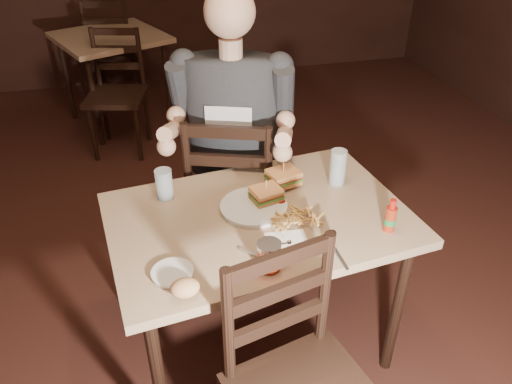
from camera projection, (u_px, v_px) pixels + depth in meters
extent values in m
plane|color=black|center=(204.00, 319.00, 2.54)|extent=(7.00, 7.00, 0.00)
cube|color=tan|center=(259.00, 220.00, 1.98)|extent=(1.25, 0.91, 0.04)
cylinder|color=black|center=(159.00, 383.00, 1.80)|extent=(0.05, 0.05, 0.73)
cylinder|color=black|center=(132.00, 273.00, 2.29)|extent=(0.05, 0.05, 0.73)
cylinder|color=black|center=(397.00, 309.00, 2.10)|extent=(0.05, 0.05, 0.73)
cylinder|color=black|center=(328.00, 225.00, 2.59)|extent=(0.05, 0.05, 0.73)
cube|color=tan|center=(110.00, 37.00, 4.08)|extent=(1.04, 1.04, 0.04)
cylinder|color=black|center=(95.00, 103.00, 3.92)|extent=(0.04, 0.04, 0.73)
cylinder|color=black|center=(67.00, 80.00, 4.35)|extent=(0.04, 0.04, 0.73)
cylinder|color=black|center=(168.00, 85.00, 4.24)|extent=(0.04, 0.04, 0.73)
cylinder|color=black|center=(135.00, 65.00, 4.67)|extent=(0.04, 0.04, 0.73)
cylinder|color=white|center=(254.00, 208.00, 2.00)|extent=(0.29, 0.29, 0.02)
ellipsoid|color=maroon|center=(281.00, 201.00, 2.02)|extent=(0.05, 0.05, 0.01)
cylinder|color=silver|center=(164.00, 184.00, 2.05)|extent=(0.08, 0.08, 0.13)
cylinder|color=silver|center=(338.00, 167.00, 2.13)|extent=(0.08, 0.08, 0.16)
cube|color=white|center=(287.00, 243.00, 1.83)|extent=(0.16, 0.16, 0.00)
cube|color=silver|center=(261.00, 257.00, 1.76)|extent=(0.14, 0.14, 0.00)
cube|color=silver|center=(337.00, 253.00, 1.77)|extent=(0.02, 0.17, 0.01)
cylinder|color=white|center=(173.00, 274.00, 1.69)|extent=(0.16, 0.16, 0.01)
ellipsoid|color=tan|center=(185.00, 288.00, 1.58)|extent=(0.10, 0.09, 0.06)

